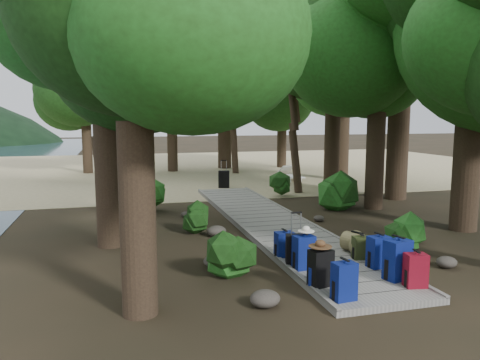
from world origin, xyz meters
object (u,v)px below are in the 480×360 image
object	(u,v)px
backpack_left_a	(344,279)
backpack_left_d	(284,243)
suitcase_on_boardwalk	(296,250)
kayak	(142,181)
backpack_right_b	(398,258)
backpack_right_d	(361,246)
sun_lounger	(292,174)
backpack_right_a	(416,269)
duffel_right_khaki	(357,243)
backpack_left_c	(304,250)
lone_suitcase_on_sand	(224,179)
backpack_left_b	(321,266)
backpack_right_c	(379,250)

from	to	relation	value
backpack_left_a	backpack_left_d	xyz separation A→B (m)	(-0.10, 2.44, -0.05)
suitcase_on_boardwalk	kayak	distance (m)	12.93
backpack_right_b	backpack_right_d	distance (m)	1.27
kayak	sun_lounger	size ratio (longest dim) A/B	1.40
kayak	backpack_right_a	bearing A→B (deg)	-63.20
duffel_right_khaki	suitcase_on_boardwalk	bearing A→B (deg)	170.97
backpack_left_c	backpack_left_d	distance (m)	0.85
backpack_right_a	backpack_right_d	bearing A→B (deg)	102.12
suitcase_on_boardwalk	backpack_left_d	bearing A→B (deg)	106.93
backpack_left_c	backpack_right_a	bearing A→B (deg)	-50.20
backpack_right_a	sun_lounger	xyz separation A→B (m)	(3.08, 13.70, -0.10)
duffel_right_khaki	kayak	bearing A→B (deg)	82.51
backpack_right_b	kayak	bearing A→B (deg)	90.98
lone_suitcase_on_sand	kayak	bearing A→B (deg)	165.08
backpack_left_b	backpack_right_a	size ratio (longest dim) A/B	1.10
backpack_right_c	kayak	size ratio (longest dim) A/B	0.24
backpack_right_a	kayak	size ratio (longest dim) A/B	0.23
backpack_left_b	kayak	size ratio (longest dim) A/B	0.25
backpack_right_b	lone_suitcase_on_sand	distance (m)	11.99
sun_lounger	suitcase_on_boardwalk	bearing A→B (deg)	-122.54
backpack_left_c	backpack_right_c	distance (m)	1.46
backpack_left_c	backpack_right_d	bearing A→B (deg)	5.01
backpack_left_b	sun_lounger	distance (m)	14.02
lone_suitcase_on_sand	sun_lounger	size ratio (longest dim) A/B	0.36
kayak	sun_lounger	distance (m)	6.89
backpack_left_a	sun_lounger	xyz separation A→B (m)	(4.52, 13.90, -0.11)
backpack_right_d	kayak	distance (m)	13.23
backpack_left_c	suitcase_on_boardwalk	size ratio (longest dim) A/B	1.19
backpack_left_a	duffel_right_khaki	bearing A→B (deg)	50.80
duffel_right_khaki	suitcase_on_boardwalk	size ratio (longest dim) A/B	1.02
backpack_right_d	sun_lounger	xyz separation A→B (m)	(3.17, 12.02, -0.03)
duffel_right_khaki	backpack_right_c	bearing A→B (deg)	-120.52
sun_lounger	backpack_right_d	bearing A→B (deg)	-116.38
backpack_left_d	backpack_right_a	xyz separation A→B (m)	(1.54, -2.24, 0.04)
backpack_right_b	sun_lounger	distance (m)	13.66
backpack_right_c	lone_suitcase_on_sand	size ratio (longest dim) A/B	0.94
backpack_left_c	backpack_left_d	xyz separation A→B (m)	(-0.08, 0.85, -0.07)
backpack_left_a	backpack_left_c	world-z (taller)	backpack_left_c
duffel_right_khaki	suitcase_on_boardwalk	xyz separation A→B (m)	(-1.58, -0.45, 0.10)
backpack_right_b	backpack_left_d	bearing A→B (deg)	114.82
backpack_right_d	lone_suitcase_on_sand	size ratio (longest dim) A/B	0.72
backpack_left_d	duffel_right_khaki	bearing A→B (deg)	-6.96
backpack_right_d	kayak	size ratio (longest dim) A/B	0.18
backpack_left_a	lone_suitcase_on_sand	distance (m)	12.63
backpack_left_a	suitcase_on_boardwalk	xyz separation A→B (m)	(-0.08, 1.86, -0.04)
backpack_left_d	backpack_right_b	world-z (taller)	backpack_right_b
backpack_left_a	backpack_right_d	distance (m)	2.32
backpack_left_c	duffel_right_khaki	bearing A→B (deg)	18.44
backpack_left_b	duffel_right_khaki	bearing A→B (deg)	34.85
backpack_left_a	backpack_left_c	size ratio (longest dim) A/B	0.94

